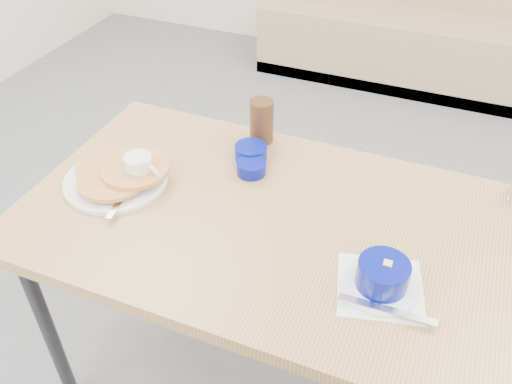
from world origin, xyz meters
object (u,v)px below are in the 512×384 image
at_px(grits_setting, 382,278).
at_px(amber_tumbler, 262,121).
at_px(creamer_bowl, 251,152).
at_px(dining_table, 276,236).
at_px(coffee_mug, 141,170).
at_px(pancake_plate, 118,176).
at_px(butter_bowl, 251,167).
at_px(booth_bench, 411,26).

xyz_separation_m(grits_setting, amber_tumbler, (-0.49, 0.48, 0.04)).
distance_m(creamer_bowl, amber_tumbler, 0.12).
height_order(dining_table, coffee_mug, coffee_mug).
bearing_deg(pancake_plate, creamer_bowl, 39.16).
relative_size(pancake_plate, butter_bowl, 3.53).
bearing_deg(coffee_mug, grits_setting, -10.76).
relative_size(dining_table, butter_bowl, 15.86).
height_order(pancake_plate, coffee_mug, coffee_mug).
bearing_deg(booth_bench, amber_tumbler, -94.69).
xyz_separation_m(dining_table, creamer_bowl, (-0.17, 0.23, 0.08)).
bearing_deg(grits_setting, amber_tumbler, 135.73).
bearing_deg(dining_table, grits_setting, -23.89).
height_order(dining_table, pancake_plate, pancake_plate).
xyz_separation_m(dining_table, coffee_mug, (-0.42, 0.00, 0.11)).
distance_m(booth_bench, pancake_plate, 2.64).
xyz_separation_m(coffee_mug, amber_tumbler, (0.24, 0.34, 0.02)).
height_order(grits_setting, butter_bowl, grits_setting).
relative_size(booth_bench, coffee_mug, 16.16).
distance_m(pancake_plate, butter_bowl, 0.39).
xyz_separation_m(pancake_plate, coffee_mug, (0.07, 0.02, 0.02)).
bearing_deg(creamer_bowl, butter_bowl, -66.33).
bearing_deg(amber_tumbler, creamer_bowl, -86.30).
bearing_deg(coffee_mug, amber_tumbler, 54.76).
height_order(booth_bench, amber_tumbler, booth_bench).
bearing_deg(dining_table, coffee_mug, 179.80).
relative_size(coffee_mug, amber_tumbler, 0.83).
xyz_separation_m(creamer_bowl, butter_bowl, (0.03, -0.07, -0.00)).
bearing_deg(pancake_plate, grits_setting, -8.28).
bearing_deg(coffee_mug, pancake_plate, -161.40).
bearing_deg(butter_bowl, amber_tumbler, 101.95).
bearing_deg(butter_bowl, dining_table, -49.13).
distance_m(dining_table, creamer_bowl, 0.30).
bearing_deg(creamer_bowl, pancake_plate, -140.84).
xyz_separation_m(booth_bench, grits_setting, (0.31, -2.67, 0.45)).
bearing_deg(grits_setting, coffee_mug, 169.24).
bearing_deg(creamer_bowl, grits_setting, -37.56).
distance_m(grits_setting, butter_bowl, 0.54).
bearing_deg(grits_setting, booth_bench, 96.60).
xyz_separation_m(pancake_plate, grits_setting, (0.80, -0.12, 0.01)).
bearing_deg(amber_tumbler, dining_table, -62.11).
height_order(booth_bench, butter_bowl, booth_bench).
height_order(booth_bench, grits_setting, booth_bench).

